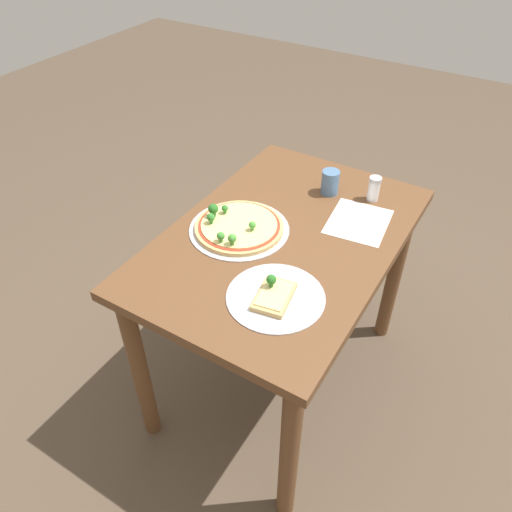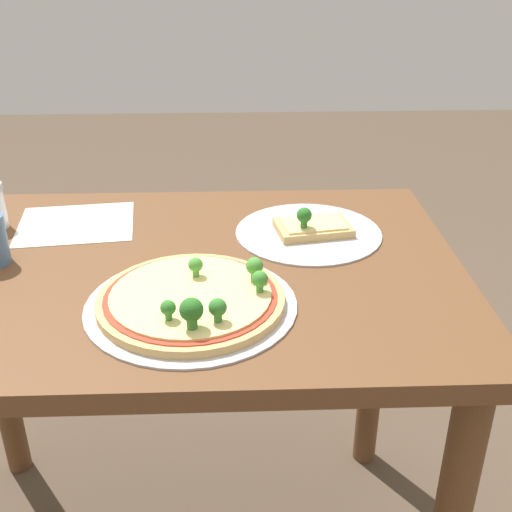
{
  "view_description": "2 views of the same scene",
  "coord_description": "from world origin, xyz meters",
  "px_view_note": "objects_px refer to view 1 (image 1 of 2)",
  "views": [
    {
      "loc": [
        -1.17,
        -0.6,
        1.79
      ],
      "look_at": [
        -0.16,
        0.01,
        0.79
      ],
      "focal_mm": 35.0,
      "sensor_mm": 36.0,
      "label": 1
    },
    {
      "loc": [
        -0.12,
        1.02,
        1.31
      ],
      "look_at": [
        -0.16,
        0.01,
        0.79
      ],
      "focal_mm": 45.0,
      "sensor_mm": 36.0,
      "label": 2
    }
  ],
  "objects_px": {
    "condiment_shaker": "(374,189)",
    "drinking_cup": "(330,182)",
    "dining_table": "(282,263)",
    "pizza_tray_slice": "(275,296)",
    "pizza_tray_whole": "(238,227)"
  },
  "relations": [
    {
      "from": "condiment_shaker",
      "to": "drinking_cup",
      "type": "bearing_deg",
      "value": 104.19
    },
    {
      "from": "pizza_tray_whole",
      "to": "condiment_shaker",
      "type": "height_order",
      "value": "condiment_shaker"
    },
    {
      "from": "dining_table",
      "to": "pizza_tray_slice",
      "type": "distance_m",
      "value": 0.33
    },
    {
      "from": "drinking_cup",
      "to": "condiment_shaker",
      "type": "relative_size",
      "value": 0.97
    },
    {
      "from": "dining_table",
      "to": "pizza_tray_whole",
      "type": "height_order",
      "value": "pizza_tray_whole"
    },
    {
      "from": "pizza_tray_whole",
      "to": "drinking_cup",
      "type": "height_order",
      "value": "drinking_cup"
    },
    {
      "from": "dining_table",
      "to": "condiment_shaker",
      "type": "xyz_separation_m",
      "value": [
        0.35,
        -0.18,
        0.17
      ]
    },
    {
      "from": "pizza_tray_slice",
      "to": "drinking_cup",
      "type": "distance_m",
      "value": 0.6
    },
    {
      "from": "dining_table",
      "to": "drinking_cup",
      "type": "relative_size",
      "value": 11.69
    },
    {
      "from": "dining_table",
      "to": "condiment_shaker",
      "type": "height_order",
      "value": "condiment_shaker"
    },
    {
      "from": "pizza_tray_slice",
      "to": "drinking_cup",
      "type": "relative_size",
      "value": 3.18
    },
    {
      "from": "pizza_tray_whole",
      "to": "pizza_tray_slice",
      "type": "bearing_deg",
      "value": -129.35
    },
    {
      "from": "condiment_shaker",
      "to": "pizza_tray_slice",
      "type": "bearing_deg",
      "value": 175.05
    },
    {
      "from": "dining_table",
      "to": "condiment_shaker",
      "type": "distance_m",
      "value": 0.43
    },
    {
      "from": "pizza_tray_whole",
      "to": "condiment_shaker",
      "type": "relative_size",
      "value": 3.63
    }
  ]
}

